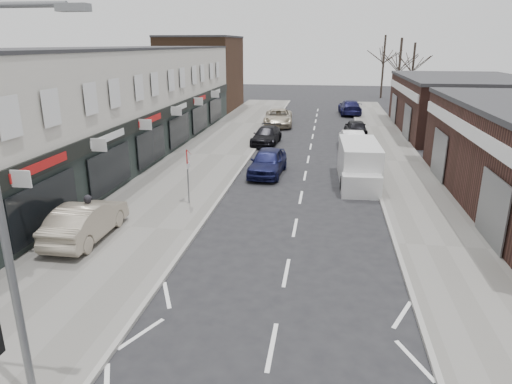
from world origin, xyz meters
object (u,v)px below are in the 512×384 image
at_px(warning_sign, 188,161).
at_px(parked_car_right_a, 352,139).
at_px(sedan_on_pavement, 86,220).
at_px(parked_car_left_b, 266,136).
at_px(street_lamp, 7,203).
at_px(parked_car_right_b, 356,128).
at_px(parked_car_right_c, 350,107).
at_px(pedestrian, 90,217).
at_px(parked_car_left_a, 268,162).
at_px(white_van, 359,164).
at_px(parked_car_left_c, 278,118).

height_order(warning_sign, parked_car_right_a, warning_sign).
bearing_deg(sedan_on_pavement, parked_car_left_b, -104.05).
xyz_separation_m(street_lamp, parked_car_right_b, (8.03, 31.33, -3.90)).
bearing_deg(sedan_on_pavement, parked_car_right_c, -108.41).
bearing_deg(parked_car_right_a, parked_car_right_c, -96.24).
relative_size(pedestrian, parked_car_left_a, 0.39).
height_order(white_van, pedestrian, white_van).
distance_m(warning_sign, parked_car_left_b, 14.56).
xyz_separation_m(parked_car_right_b, parked_car_right_c, (0.00, 12.58, 0.07)).
relative_size(parked_car_left_a, parked_car_right_a, 1.05).
bearing_deg(parked_car_right_c, parked_car_right_a, 84.90).
relative_size(white_van, parked_car_right_c, 1.07).
xyz_separation_m(street_lamp, parked_car_left_a, (2.33, 18.74, -3.85)).
xyz_separation_m(warning_sign, parked_car_left_a, (2.96, 5.94, -1.43)).
distance_m(parked_car_left_b, parked_car_left_c, 8.34).
relative_size(pedestrian, parked_car_right_b, 0.42).
bearing_deg(parked_car_right_a, pedestrian, 55.12).
height_order(pedestrian, parked_car_left_c, pedestrian).
distance_m(sedan_on_pavement, parked_car_left_a, 11.97).
relative_size(street_lamp, parked_car_left_a, 1.77).
relative_size(white_van, sedan_on_pavement, 1.29).
height_order(warning_sign, white_van, warning_sign).
bearing_deg(pedestrian, parked_car_right_c, -107.93).
bearing_deg(pedestrian, parked_car_right_b, -116.40).
distance_m(parked_car_left_a, parked_car_right_a, 9.32).
bearing_deg(parked_car_right_c, parked_car_left_a, 73.90).
relative_size(street_lamp, sedan_on_pavement, 1.80).
relative_size(street_lamp, pedestrian, 4.50).
relative_size(street_lamp, parked_car_right_c, 1.49).
distance_m(pedestrian, parked_car_right_b, 25.67).
xyz_separation_m(pedestrian, parked_car_right_b, (11.24, 23.08, -0.29)).
relative_size(parked_car_left_a, parked_car_right_c, 0.84).
bearing_deg(parked_car_left_c, warning_sign, -98.65).
bearing_deg(warning_sign, street_lamp, -87.16).
relative_size(parked_car_left_a, parked_car_left_b, 1.00).
bearing_deg(street_lamp, pedestrian, 111.28).
height_order(street_lamp, white_van, street_lamp).
height_order(street_lamp, parked_car_left_b, street_lamp).
bearing_deg(parked_car_left_b, street_lamp, -88.73).
relative_size(warning_sign, parked_car_left_b, 0.59).
xyz_separation_m(warning_sign, parked_car_right_c, (8.66, 31.10, -1.42)).
xyz_separation_m(white_van, parked_car_left_a, (-5.17, 0.85, -0.28)).
xyz_separation_m(pedestrian, parked_car_left_a, (5.54, 10.49, -0.24)).
height_order(parked_car_right_b, parked_car_right_c, parked_car_right_c).
bearing_deg(parked_car_right_a, parked_car_left_c, -59.27).
relative_size(white_van, parked_car_left_a, 1.27).
height_order(pedestrian, parked_car_right_c, pedestrian).
bearing_deg(pedestrian, white_van, -138.45).
relative_size(warning_sign, sedan_on_pavement, 0.61).
height_order(street_lamp, parked_car_left_c, street_lamp).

